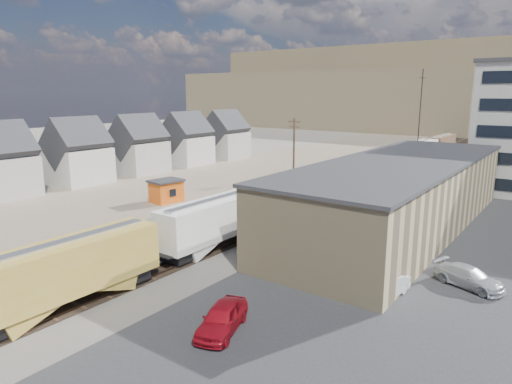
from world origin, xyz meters
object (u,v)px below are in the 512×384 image
Objects in this scene: utility_pole_north at (294,147)px; parked_car_red at (222,319)px; maintenance_shed at (166,191)px; freight_train at (332,180)px; parked_car_silver at (469,277)px; parked_car_white at (385,288)px.

utility_pole_north reaches higher than parked_car_red.
freight_train is at bearing 37.87° from maintenance_shed.
maintenance_shed is 38.21m from parked_car_silver.
parked_car_white is at bearing -55.70° from freight_train.
freight_train is 16.34m from utility_pole_north.
parked_car_silver is (4.33, 5.43, -0.02)m from parked_car_white.
freight_train is at bearing -40.38° from utility_pole_north.
parked_car_silver is (37.84, -5.28, -0.78)m from maintenance_shed.
freight_train is at bearing 67.58° from parked_car_silver.
utility_pole_north is at bearing 137.79° from parked_car_white.
parked_car_red reaches higher than parked_car_silver.
utility_pole_north is 2.15× the size of parked_car_white.
maintenance_shed is at bearing 101.55° from parked_car_silver.
maintenance_shed is 34.44m from parked_car_red.
freight_train is 21.73m from maintenance_shed.
freight_train is 35.81m from parked_car_red.
parked_car_red is (10.20, -34.27, -1.95)m from freight_train.
parked_car_silver is at bearing -41.91° from freight_train.
utility_pole_north is at bearing 78.53° from maintenance_shed.
utility_pole_north is 45.09m from parked_car_white.
parked_car_white is 6.95m from parked_car_silver.
parked_car_red is (22.50, -44.73, -4.45)m from utility_pole_north.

